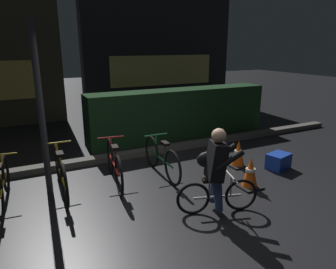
# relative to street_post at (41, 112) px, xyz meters

# --- Properties ---
(ground_plane) EXTENTS (40.00, 40.00, 0.00)m
(ground_plane) POSITION_rel_street_post_xyz_m (1.64, -1.20, -1.34)
(ground_plane) COLOR black
(sidewalk_curb) EXTENTS (12.00, 0.24, 0.12)m
(sidewalk_curb) POSITION_rel_street_post_xyz_m (1.64, 1.00, -1.28)
(sidewalk_curb) COLOR #56544F
(sidewalk_curb) RESTS_ON ground
(hedge_row) EXTENTS (4.80, 0.70, 1.24)m
(hedge_row) POSITION_rel_street_post_xyz_m (3.44, 1.90, -0.72)
(hedge_row) COLOR #19381C
(hedge_row) RESTS_ON ground
(storefront_right) EXTENTS (5.87, 0.54, 4.20)m
(storefront_right) POSITION_rel_street_post_xyz_m (4.82, 6.00, 0.75)
(storefront_right) COLOR #262328
(storefront_right) RESTS_ON ground
(street_post) EXTENTS (0.10, 0.10, 2.68)m
(street_post) POSITION_rel_street_post_xyz_m (0.00, 0.00, 0.00)
(street_post) COLOR #2D2D33
(street_post) RESTS_ON ground
(parked_bike_left_mid) EXTENTS (0.46, 1.54, 0.71)m
(parked_bike_left_mid) POSITION_rel_street_post_xyz_m (-0.65, -0.08, -1.01)
(parked_bike_left_mid) COLOR black
(parked_bike_left_mid) RESTS_ON ground
(parked_bike_center_left) EXTENTS (0.46, 1.70, 0.78)m
(parked_bike_center_left) POSITION_rel_street_post_xyz_m (0.18, -0.08, -0.98)
(parked_bike_center_left) COLOR black
(parked_bike_center_left) RESTS_ON ground
(parked_bike_center_right) EXTENTS (0.46, 1.64, 0.76)m
(parked_bike_center_right) POSITION_rel_street_post_xyz_m (1.06, -0.10, -0.99)
(parked_bike_center_right) COLOR black
(parked_bike_center_right) RESTS_ON ground
(parked_bike_right_mid) EXTENTS (0.46, 1.55, 0.72)m
(parked_bike_right_mid) POSITION_rel_street_post_xyz_m (1.93, -0.17, -1.01)
(parked_bike_right_mid) COLOR black
(parked_bike_right_mid) RESTS_ON ground
(traffic_cone_near) EXTENTS (0.36, 0.36, 0.54)m
(traffic_cone_near) POSITION_rel_street_post_xyz_m (3.03, -1.30, -1.08)
(traffic_cone_near) COLOR black
(traffic_cone_near) RESTS_ON ground
(traffic_cone_far) EXTENTS (0.36, 0.36, 0.52)m
(traffic_cone_far) POSITION_rel_street_post_xyz_m (3.47, -0.44, -1.09)
(traffic_cone_far) COLOR black
(traffic_cone_far) RESTS_ON ground
(blue_crate) EXTENTS (0.51, 0.42, 0.30)m
(blue_crate) POSITION_rel_street_post_xyz_m (4.09, -0.90, -1.19)
(blue_crate) COLOR #193DB7
(blue_crate) RESTS_ON ground
(cyclist) EXTENTS (1.15, 0.62, 1.25)m
(cyclist) POSITION_rel_street_post_xyz_m (2.05, -1.69, -0.71)
(cyclist) COLOR black
(cyclist) RESTS_ON ground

